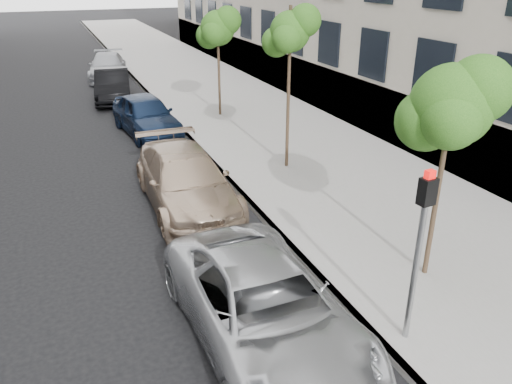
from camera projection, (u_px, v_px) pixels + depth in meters
ground at (322, 372)px, 7.82m from camera, size 160.00×160.00×0.00m
sidewalk at (187, 74)px, 29.53m from camera, size 6.40×72.00×0.14m
curb at (133, 78)px, 28.44m from camera, size 0.15×72.00×0.14m
tree_near at (453, 105)px, 8.73m from camera, size 1.80×1.60×4.33m
tree_mid at (291, 32)px, 13.99m from camera, size 1.53×1.33×4.78m
tree_far at (218, 28)px, 19.68m from camera, size 1.71×1.51×4.33m
signal_pole at (420, 238)px, 7.60m from camera, size 0.26×0.21×2.99m
minivan at (264, 308)px, 8.16m from camera, size 2.41×5.08×1.40m
suv at (186, 180)px, 12.98m from camera, size 2.15×5.09×1.47m
sedan_blue at (146, 115)px, 18.79m from camera, size 2.25×4.52×1.48m
sedan_black at (113, 86)px, 23.53m from camera, size 2.14×4.60×1.46m
sedan_rear at (108, 67)px, 28.24m from camera, size 2.74×5.09×1.40m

